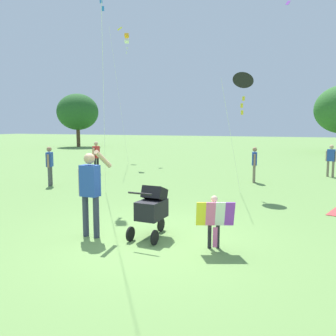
# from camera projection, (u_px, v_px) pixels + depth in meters

# --- Properties ---
(ground_plane) EXTENTS (120.00, 120.00, 0.00)m
(ground_plane) POSITION_uv_depth(u_px,v_px,m) (147.00, 240.00, 6.84)
(ground_plane) COLOR #668E47
(child_with_butterfly_kite) EXTENTS (0.68, 0.45, 0.96)m
(child_with_butterfly_kite) POSITION_uv_depth(u_px,v_px,m) (214.00, 217.00, 6.30)
(child_with_butterfly_kite) COLOR #232328
(child_with_butterfly_kite) RESTS_ON ground
(person_adult_flyer) EXTENTS (0.56, 0.50, 1.74)m
(person_adult_flyer) POSITION_uv_depth(u_px,v_px,m) (90.00, 187.00, 6.94)
(person_adult_flyer) COLOR #33384C
(person_adult_flyer) RESTS_ON ground
(stroller) EXTENTS (0.58, 1.10, 1.03)m
(stroller) POSITION_uv_depth(u_px,v_px,m) (152.00, 207.00, 6.97)
(stroller) COLOR black
(stroller) RESTS_ON ground
(kite_orange_delta) EXTENTS (0.70, 2.36, 3.84)m
(kite_orange_delta) POSITION_uv_depth(u_px,v_px,m) (243.00, 81.00, 11.14)
(kite_orange_delta) COLOR black
(kite_orange_delta) RESTS_ON ground
(kite_green_novelty) EXTENTS (0.78, 3.15, 7.11)m
(kite_green_novelty) POSITION_uv_depth(u_px,v_px,m) (126.00, 40.00, 19.19)
(kite_green_novelty) COLOR #F4A319
(kite_green_novelty) RESTS_ON ground
(person_red_shirt) EXTENTS (0.22, 0.43, 1.36)m
(person_red_shirt) POSITION_uv_depth(u_px,v_px,m) (254.00, 162.00, 13.53)
(person_red_shirt) COLOR #7F705B
(person_red_shirt) RESTS_ON ground
(person_sitting_far) EXTENTS (0.20, 0.46, 1.45)m
(person_sitting_far) POSITION_uv_depth(u_px,v_px,m) (96.00, 155.00, 15.97)
(person_sitting_far) COLOR #232328
(person_sitting_far) RESTS_ON ground
(person_couple_left) EXTENTS (0.42, 0.27, 1.36)m
(person_couple_left) POSITION_uv_depth(u_px,v_px,m) (331.00, 158.00, 14.98)
(person_couple_left) COLOR #7F705B
(person_couple_left) RESTS_ON ground
(person_kid_running) EXTENTS (0.29, 0.43, 1.42)m
(person_kid_running) POSITION_uv_depth(u_px,v_px,m) (50.00, 163.00, 12.82)
(person_kid_running) COLOR #4C4C51
(person_kid_running) RESTS_ON ground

